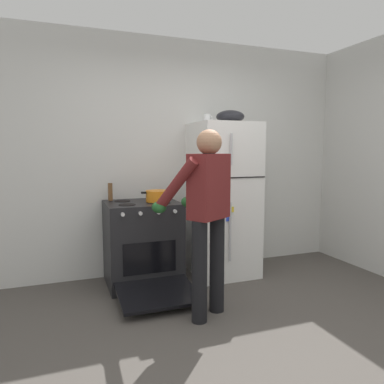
{
  "coord_description": "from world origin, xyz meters",
  "views": [
    {
      "loc": [
        -1.27,
        -2.15,
        1.43
      ],
      "look_at": [
        0.01,
        1.32,
        1.0
      ],
      "focal_mm": 33.79,
      "sensor_mm": 36.0,
      "label": 1
    }
  ],
  "objects_px": {
    "person_cook": "(205,207)",
    "refrigerator": "(223,200)",
    "stove_range": "(143,244)",
    "coffee_mug": "(207,118)",
    "red_pot": "(158,196)",
    "pepper_mill": "(110,192)",
    "mixing_bowl": "(230,117)"
  },
  "relations": [
    {
      "from": "person_cook",
      "to": "refrigerator",
      "type": "bearing_deg",
      "value": 57.09
    },
    {
      "from": "stove_range",
      "to": "coffee_mug",
      "type": "height_order",
      "value": "coffee_mug"
    },
    {
      "from": "person_cook",
      "to": "coffee_mug",
      "type": "distance_m",
      "value": 1.36
    },
    {
      "from": "stove_range",
      "to": "person_cook",
      "type": "distance_m",
      "value": 1.11
    },
    {
      "from": "red_pot",
      "to": "pepper_mill",
      "type": "height_order",
      "value": "pepper_mill"
    },
    {
      "from": "stove_range",
      "to": "coffee_mug",
      "type": "relative_size",
      "value": 10.75
    },
    {
      "from": "refrigerator",
      "to": "stove_range",
      "type": "height_order",
      "value": "refrigerator"
    },
    {
      "from": "person_cook",
      "to": "red_pot",
      "type": "distance_m",
      "value": 0.91
    },
    {
      "from": "refrigerator",
      "to": "stove_range",
      "type": "xyz_separation_m",
      "value": [
        -0.94,
        -0.02,
        -0.43
      ]
    },
    {
      "from": "stove_range",
      "to": "person_cook",
      "type": "bearing_deg",
      "value": -69.92
    },
    {
      "from": "refrigerator",
      "to": "mixing_bowl",
      "type": "relative_size",
      "value": 5.46
    },
    {
      "from": "stove_range",
      "to": "mixing_bowl",
      "type": "relative_size",
      "value": 3.79
    },
    {
      "from": "pepper_mill",
      "to": "red_pot",
      "type": "bearing_deg",
      "value": -28.52
    },
    {
      "from": "stove_range",
      "to": "red_pot",
      "type": "relative_size",
      "value": 3.43
    },
    {
      "from": "refrigerator",
      "to": "person_cook",
      "type": "bearing_deg",
      "value": -122.91
    },
    {
      "from": "person_cook",
      "to": "mixing_bowl",
      "type": "xyz_separation_m",
      "value": [
        0.69,
        0.94,
        0.85
      ]
    },
    {
      "from": "mixing_bowl",
      "to": "refrigerator",
      "type": "bearing_deg",
      "value": -179.79
    },
    {
      "from": "person_cook",
      "to": "coffee_mug",
      "type": "bearing_deg",
      "value": 66.51
    },
    {
      "from": "stove_range",
      "to": "red_pot",
      "type": "bearing_deg",
      "value": -11.42
    },
    {
      "from": "coffee_mug",
      "to": "mixing_bowl",
      "type": "xyz_separation_m",
      "value": [
        0.26,
        -0.05,
        0.02
      ]
    },
    {
      "from": "coffee_mug",
      "to": "pepper_mill",
      "type": "height_order",
      "value": "coffee_mug"
    },
    {
      "from": "person_cook",
      "to": "pepper_mill",
      "type": "height_order",
      "value": "person_cook"
    },
    {
      "from": "person_cook",
      "to": "mixing_bowl",
      "type": "bearing_deg",
      "value": 53.78
    },
    {
      "from": "refrigerator",
      "to": "pepper_mill",
      "type": "bearing_deg",
      "value": 170.85
    },
    {
      "from": "mixing_bowl",
      "to": "stove_range",
      "type": "bearing_deg",
      "value": -179.01
    },
    {
      "from": "stove_range",
      "to": "pepper_mill",
      "type": "distance_m",
      "value": 0.66
    },
    {
      "from": "refrigerator",
      "to": "coffee_mug",
      "type": "height_order",
      "value": "coffee_mug"
    },
    {
      "from": "refrigerator",
      "to": "person_cook",
      "type": "relative_size",
      "value": 1.08
    },
    {
      "from": "refrigerator",
      "to": "mixing_bowl",
      "type": "bearing_deg",
      "value": 0.21
    },
    {
      "from": "person_cook",
      "to": "mixing_bowl",
      "type": "relative_size",
      "value": 5.04
    },
    {
      "from": "person_cook",
      "to": "pepper_mill",
      "type": "relative_size",
      "value": 8.5
    },
    {
      "from": "stove_range",
      "to": "person_cook",
      "type": "xyz_separation_m",
      "value": [
        0.34,
        -0.92,
        0.52
      ]
    }
  ]
}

